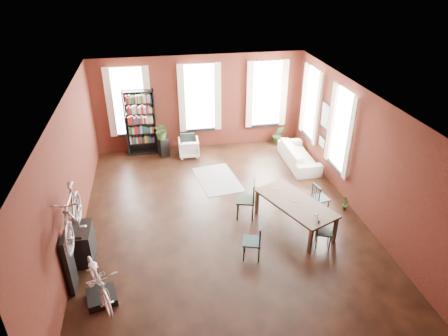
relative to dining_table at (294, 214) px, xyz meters
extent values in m
plane|color=black|center=(-1.68, 0.58, -0.36)|extent=(9.00, 9.00, 0.00)
cube|color=silver|center=(-1.68, 0.58, 2.84)|extent=(7.00, 9.00, 0.04)
cube|color=#421610|center=(-1.68, 5.08, 1.24)|extent=(7.00, 0.04, 3.20)
cube|color=#421610|center=(-1.68, -3.92, 1.24)|extent=(7.00, 0.04, 3.20)
cube|color=#421610|center=(-5.18, 0.58, 1.24)|extent=(0.04, 9.00, 3.20)
cube|color=#421610|center=(1.82, 0.58, 1.24)|extent=(0.04, 9.00, 3.20)
cube|color=white|center=(-3.98, 5.05, 1.44)|extent=(1.00, 0.04, 2.20)
cube|color=beige|center=(-3.98, 4.98, 1.44)|extent=(1.40, 0.06, 2.30)
cube|color=white|center=(-1.68, 5.05, 1.44)|extent=(1.00, 0.04, 2.20)
cube|color=beige|center=(-1.68, 4.98, 1.44)|extent=(1.40, 0.06, 2.30)
cube|color=white|center=(0.62, 5.05, 1.44)|extent=(1.00, 0.04, 2.20)
cube|color=beige|center=(0.62, 4.98, 1.44)|extent=(1.40, 0.06, 2.30)
cube|color=white|center=(1.79, 1.58, 1.44)|extent=(0.04, 1.00, 2.20)
cube|color=beige|center=(1.72, 1.58, 1.44)|extent=(0.06, 1.40, 2.30)
cube|color=white|center=(1.79, 3.78, 1.44)|extent=(0.04, 1.00, 2.20)
cube|color=beige|center=(1.72, 3.78, 1.44)|extent=(0.06, 1.40, 2.30)
cube|color=black|center=(1.78, 2.68, 1.44)|extent=(0.04, 0.55, 0.75)
cube|color=black|center=(1.78, 2.68, 0.59)|extent=(0.04, 0.45, 0.35)
cube|color=brown|center=(0.00, 0.00, 0.00)|extent=(1.71, 2.30, 0.72)
cube|color=#173334|center=(-1.31, -0.94, 0.08)|extent=(0.51, 0.51, 0.88)
cube|color=black|center=(-1.09, 0.62, 0.15)|extent=(0.58, 0.58, 1.02)
cube|color=black|center=(0.42, -0.84, 0.04)|extent=(0.47, 0.47, 0.80)
cube|color=#163130|center=(0.88, 0.48, 0.06)|extent=(0.46, 0.46, 0.83)
cube|color=black|center=(-3.68, 4.88, 0.74)|extent=(1.00, 0.32, 2.20)
imported|color=white|center=(-2.18, 4.39, -0.02)|extent=(0.66, 0.62, 0.67)
imported|color=beige|center=(1.27, 3.18, 0.05)|extent=(0.61, 2.08, 0.81)
cube|color=black|center=(-1.49, 2.62, -0.35)|extent=(1.38, 1.95, 0.01)
cube|color=black|center=(-4.51, -1.66, -0.28)|extent=(0.65, 0.65, 0.16)
cube|color=black|center=(-5.08, -1.22, 0.29)|extent=(0.16, 0.60, 1.30)
cube|color=black|center=(-4.96, -0.32, 0.04)|extent=(0.40, 0.80, 0.80)
cube|color=black|center=(-2.99, 4.53, -0.05)|extent=(0.39, 0.39, 0.61)
imported|color=#2D5020|center=(1.04, 4.75, -0.20)|extent=(0.54, 0.78, 0.32)
imported|color=#244E1F|center=(1.57, 0.44, -0.28)|extent=(0.43, 0.44, 0.15)
imported|color=silver|center=(-4.49, -1.70, 0.60)|extent=(0.82, 0.98, 1.60)
imported|color=#A5A8AD|center=(-4.83, -1.22, 1.77)|extent=(0.47, 1.00, 1.66)
imported|color=#305D25|center=(-3.02, 4.53, 0.49)|extent=(0.70, 0.74, 0.46)
camera|label=1|loc=(-3.15, -7.69, 5.70)|focal=32.00mm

